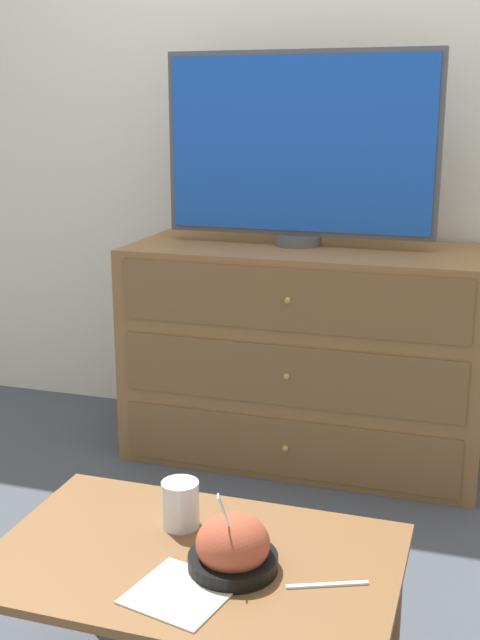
{
  "coord_description": "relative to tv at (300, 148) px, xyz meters",
  "views": [
    {
      "loc": [
        0.67,
        -3.25,
        1.35
      ],
      "look_at": [
        0.08,
        -1.4,
        0.83
      ],
      "focal_mm": 45.0,
      "sensor_mm": 36.0,
      "label": 1
    }
  ],
  "objects": [
    {
      "name": "napkin",
      "position": [
        0.17,
        -1.65,
        -0.8
      ],
      "size": [
        0.22,
        0.22,
        0.0
      ],
      "color": "silver",
      "rests_on": "coffee_table"
    },
    {
      "name": "dresser",
      "position": [
        0.05,
        -0.04,
        -0.78
      ],
      "size": [
        1.36,
        0.6,
        0.84
      ],
      "color": "olive",
      "rests_on": "ground_plane"
    },
    {
      "name": "wall_back",
      "position": [
        0.04,
        0.31,
        0.1
      ],
      "size": [
        12.0,
        0.05,
        2.6
      ],
      "color": "white",
      "rests_on": "ground_plane"
    },
    {
      "name": "coffee_table",
      "position": [
        0.14,
        -1.51,
        -0.86
      ],
      "size": [
        0.89,
        0.57,
        0.4
      ],
      "color": "brown",
      "rests_on": "ground_plane"
    },
    {
      "name": "ground_plane",
      "position": [
        0.04,
        0.29,
        -1.2
      ],
      "size": [
        12.0,
        12.0,
        0.0
      ],
      "primitive_type": "plane",
      "color": "#474C56"
    },
    {
      "name": "drink_cup",
      "position": [
        0.07,
        -1.4,
        -0.75
      ],
      "size": [
        0.09,
        0.09,
        0.11
      ],
      "color": "beige",
      "rests_on": "coffee_table"
    },
    {
      "name": "tv",
      "position": [
        0.0,
        0.0,
        0.0
      ],
      "size": [
        1.03,
        0.18,
        0.71
      ],
      "color": "#515156",
      "rests_on": "dresser"
    },
    {
      "name": "takeout_bowl",
      "position": [
        0.24,
        -1.53,
        -0.75
      ],
      "size": [
        0.19,
        0.19,
        0.18
      ],
      "color": "black",
      "rests_on": "coffee_table"
    },
    {
      "name": "knife",
      "position": [
        0.44,
        -1.54,
        -0.8
      ],
      "size": [
        0.16,
        0.08,
        0.01
      ],
      "color": "white",
      "rests_on": "coffee_table"
    }
  ]
}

